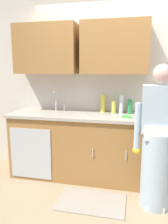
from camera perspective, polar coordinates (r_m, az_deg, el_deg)
ground_plane at (r=2.84m, az=6.33°, el=-22.81°), size 9.00×9.00×0.00m
kitchen_wall_with_uppers at (r=3.37m, az=6.46°, el=9.16°), size 4.80×0.44×2.70m
counter_cabinet at (r=3.35m, az=-1.67°, el=-8.73°), size 1.90×0.62×0.90m
countertop at (r=3.22m, az=-1.66°, el=-0.81°), size 1.96×0.66×0.04m
sink at (r=3.32m, az=-7.21°, el=-0.43°), size 0.50×0.36×0.35m
person_at_sink at (r=2.68m, az=18.09°, el=-8.84°), size 0.55×0.34×1.62m
floor_mat at (r=2.90m, az=1.94°, el=-21.77°), size 0.80×0.50×0.01m
bottle_soap at (r=3.27m, az=7.50°, el=1.23°), size 0.06×0.06×0.18m
bottle_dish_liquid at (r=3.34m, az=4.80°, el=2.14°), size 0.07×0.07×0.25m
bottle_water_short at (r=3.28m, az=11.50°, el=1.32°), size 0.07×0.07×0.20m
bottle_water_tall at (r=3.26m, az=9.39°, el=1.93°), size 0.06×0.06×0.27m
cup_by_sink at (r=2.96m, az=13.72°, el=-0.86°), size 0.08×0.08×0.09m
knife_on_counter at (r=3.19m, az=1.35°, el=-0.51°), size 0.24×0.09×0.01m
sponge at (r=3.02m, az=10.65°, el=-1.10°), size 0.11×0.07×0.03m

